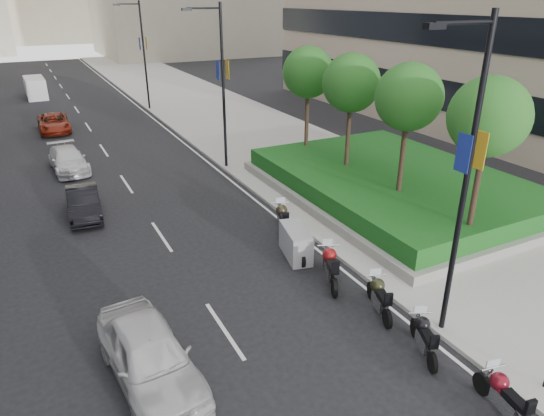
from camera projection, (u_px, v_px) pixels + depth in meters
ground at (341, 403)px, 11.98m from camera, size 160.00×160.00×0.00m
sidewalk_right at (224, 117)px, 40.17m from camera, size 10.00×100.00×0.15m
lane_edge at (161, 125)px, 37.98m from camera, size 0.12×100.00×0.01m
lane_centre at (92, 133)px, 35.80m from camera, size 0.12×100.00×0.01m
planter at (393, 191)px, 24.17m from camera, size 10.00×14.00×0.40m
hedge at (394, 179)px, 23.93m from camera, size 9.40×13.40×0.80m
tree_0 at (489, 117)px, 16.62m from camera, size 2.80×2.80×6.30m
tree_1 at (409, 98)px, 19.89m from camera, size 2.80×2.80×6.30m
tree_2 at (351, 83)px, 23.15m from camera, size 2.80×2.80×6.30m
tree_3 at (308, 73)px, 26.41m from camera, size 2.80×2.80×6.30m
lamp_post_0 at (463, 172)px, 12.50m from camera, size 2.34×0.45×9.00m
lamp_post_1 at (220, 80)px, 26.36m from camera, size 2.34×0.45×9.00m
lamp_post_2 at (142, 50)px, 41.03m from camera, size 2.34×0.45×9.00m
motorcycle_1 at (504, 397)px, 11.44m from camera, size 0.70×2.08×1.04m
motorcycle_2 at (424, 336)px, 13.50m from camera, size 1.00×1.90×1.01m
motorcycle_3 at (379, 296)px, 15.25m from camera, size 0.94×2.05×1.07m
motorcycle_4 at (330, 266)px, 16.84m from camera, size 1.15×2.22×1.18m
motorcycle_5 at (296, 243)px, 18.50m from camera, size 1.20×2.08×1.19m
motorcycle_6 at (283, 218)px, 20.52m from camera, size 0.98×2.20×1.13m
car_a at (149, 355)px, 12.41m from camera, size 2.27×4.79×1.58m
car_b at (84, 202)px, 22.02m from camera, size 1.64×4.00×1.29m
car_c at (68, 160)px, 27.81m from camera, size 2.08×4.55×1.29m
car_d at (54, 123)px, 35.94m from camera, size 2.18×4.65×1.28m
delivery_van at (36, 89)px, 47.87m from camera, size 1.87×4.66×1.94m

